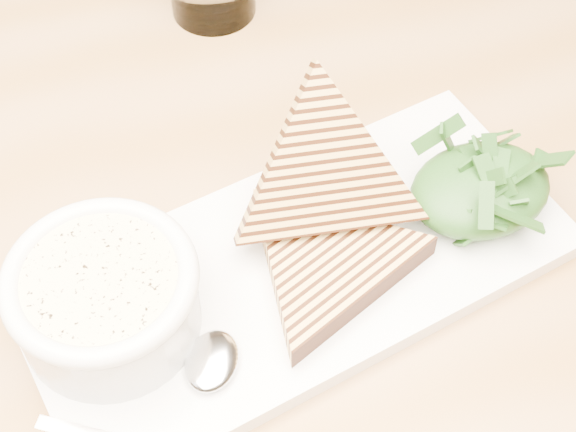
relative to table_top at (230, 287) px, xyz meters
name	(u,v)px	position (x,y,z in m)	size (l,w,h in m)	color
table_top	(230,287)	(0.00, 0.00, 0.00)	(1.34, 0.89, 0.04)	olive
table_leg_br	(531,76)	(0.62, 0.40, -0.37)	(0.06, 0.06, 0.69)	olive
platter	(299,270)	(0.05, -0.02, 0.03)	(0.40, 0.18, 0.02)	white
soup_bowl	(107,304)	(-0.09, -0.02, 0.06)	(0.12, 0.12, 0.05)	white
soup	(100,280)	(-0.09, -0.02, 0.09)	(0.11, 0.11, 0.01)	beige
bowl_rim	(99,279)	(-0.09, -0.02, 0.09)	(0.13, 0.13, 0.01)	white
sandwich_flat	(327,264)	(0.06, -0.04, 0.05)	(0.16, 0.16, 0.02)	tan
sandwich_lean	(326,174)	(0.08, 0.01, 0.09)	(0.16, 0.16, 0.09)	tan
salad_base	(480,189)	(0.19, -0.03, 0.06)	(0.11, 0.09, 0.04)	black
arugula_pile	(482,185)	(0.19, -0.03, 0.06)	(0.11, 0.10, 0.05)	#2F5B21
spoon_bowl	(212,361)	(-0.04, -0.08, 0.04)	(0.04, 0.05, 0.01)	silver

